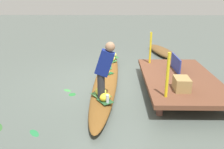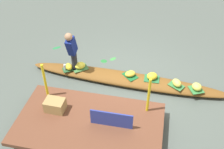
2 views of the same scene
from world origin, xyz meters
name	(u,v)px [view 2 (image 2 of 2)]	position (x,y,z in m)	size (l,w,h in m)	color
canal_water	(126,82)	(0.00, 0.00, 0.00)	(40.00, 40.00, 0.00)	#4E5852
dock_platform	(89,123)	(0.52, 1.88, 0.32)	(3.20, 1.80, 0.37)	brown
vendor_boat	(127,79)	(0.00, 0.00, 0.11)	(5.49, 0.61, 0.22)	brown
leaf_mat_0	(152,79)	(-0.68, -0.03, 0.23)	(0.40, 0.32, 0.01)	#26683A
banana_bunch_0	(152,76)	(-0.68, -0.03, 0.32)	(0.29, 0.24, 0.18)	yellow
leaf_mat_1	(69,69)	(1.64, 0.03, 0.23)	(0.34, 0.24, 0.01)	#24502B
banana_bunch_1	(69,67)	(1.64, 0.03, 0.31)	(0.25, 0.19, 0.17)	yellow
leaf_mat_2	(130,76)	(-0.09, -0.03, 0.23)	(0.41, 0.28, 0.01)	#185D2B
banana_bunch_2	(130,74)	(-0.09, -0.03, 0.30)	(0.29, 0.21, 0.14)	yellow
leaf_mat_3	(80,68)	(1.34, -0.08, 0.23)	(0.42, 0.31, 0.01)	#3D6F3A
banana_bunch_3	(80,65)	(1.34, -0.08, 0.32)	(0.30, 0.24, 0.18)	#F9E742
leaf_mat_4	(176,86)	(-1.33, 0.12, 0.23)	(0.39, 0.25, 0.01)	#35763D
banana_bunch_4	(177,83)	(-1.33, 0.12, 0.32)	(0.28, 0.19, 0.18)	#EEDC56
leaf_mat_5	(196,89)	(-1.83, 0.16, 0.23)	(0.32, 0.33, 0.01)	#357A3D
banana_bunch_5	(197,87)	(-1.83, 0.16, 0.32)	(0.23, 0.26, 0.18)	#EAE056
vendor_person	(72,49)	(1.49, 0.02, 0.92)	(0.20, 0.44, 1.24)	#28282D
water_bottle	(65,67)	(1.73, 0.08, 0.31)	(0.07, 0.07, 0.18)	silver
market_banner	(111,119)	(0.02, 1.88, 0.57)	(0.91, 0.03, 0.40)	navy
railing_post_west	(149,96)	(-0.68, 1.28, 0.84)	(0.06, 0.06, 0.93)	yellow
railing_post_east	(45,81)	(1.72, 1.28, 0.84)	(0.06, 0.06, 0.93)	yellow
produce_crate	(55,105)	(1.37, 1.69, 0.51)	(0.44, 0.32, 0.28)	#9D7D49
drifting_plant_0	(57,48)	(2.51, -1.21, 0.00)	(0.29, 0.12, 0.01)	#24753F
drifting_plant_1	(69,37)	(2.33, -1.94, 0.00)	(0.31, 0.12, 0.01)	#2F5F2B
drifting_plant_2	(113,59)	(0.58, -0.99, 0.00)	(0.23, 0.13, 0.01)	#3B8B40
drifting_plant_3	(104,61)	(0.84, -0.82, 0.00)	(0.17, 0.20, 0.01)	#247130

